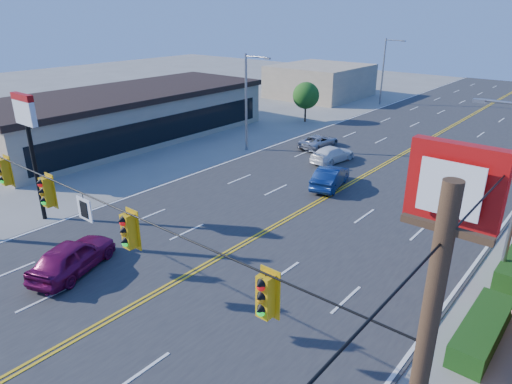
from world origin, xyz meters
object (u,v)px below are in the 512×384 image
Objects in this scene: signal_span at (66,214)px; car_magenta at (73,258)px; kfc_pylon at (446,240)px; car_white at (332,155)px; car_blue at (330,178)px; pizza_hut_sign at (28,131)px; car_silver at (319,142)px.

car_magenta is at bearing 154.44° from signal_span.
car_white is at bearing 126.39° from kfc_pylon.
signal_span reaches higher than car_white.
car_blue is at bearing 126.14° from car_white.
signal_span is at bearing -20.19° from pizza_hut_sign.
car_white is (-2.73, 4.91, -0.10)m from car_blue.
kfc_pylon is 19.66m from car_blue.
kfc_pylon is 16.31m from car_magenta.
car_blue is 1.02× the size of car_white.
signal_span is at bearing 106.22° from car_silver.
kfc_pylon reaches higher than car_magenta.
car_white is at bearing -112.32° from car_magenta.
car_magenta is (-4.18, 2.00, -4.12)m from signal_span.
signal_span is at bearing 78.91° from car_blue.
car_white is at bearing 98.17° from signal_span.
car_blue is at bearing 92.05° from signal_span.
signal_span is 11.87m from kfc_pylon.
car_silver is at bearing 78.48° from pizza_hut_sign.
pizza_hut_sign reaches higher than car_magenta.
car_magenta is 17.16m from car_blue.
car_blue reaches higher than car_white.
car_blue is (-11.79, 14.80, -5.33)m from kfc_pylon.
kfc_pylon is 1.97× the size of car_blue.
pizza_hut_sign reaches higher than car_silver.
car_white is 1.02× the size of car_silver.
kfc_pylon reaches higher than car_silver.
kfc_pylon is at bearing 19.78° from signal_span.
signal_span is 27.43m from car_silver.
kfc_pylon is at bearing 130.70° from car_silver.
signal_span is 5.75× the size of car_white.
car_blue is at bearing 128.54° from kfc_pylon.
kfc_pylon reaches higher than pizza_hut_sign.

